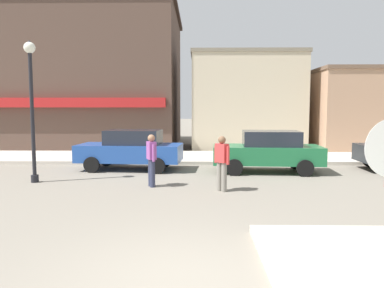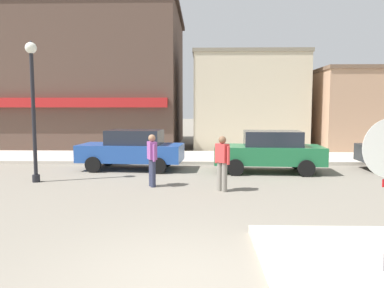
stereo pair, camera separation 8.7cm
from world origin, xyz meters
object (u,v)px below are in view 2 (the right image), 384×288
(parked_car_second, at_px, (269,151))
(pedestrian_crossing_far, at_px, (222,162))
(lamp_post, at_px, (33,91))
(parked_car_nearest, at_px, (132,149))
(pedestrian_crossing_near, at_px, (152,159))

(parked_car_second, distance_m, pedestrian_crossing_far, 3.83)
(lamp_post, height_order, parked_car_nearest, lamp_post)
(parked_car_second, xyz_separation_m, pedestrian_crossing_far, (-1.94, -3.30, 0.06))
(lamp_post, xyz_separation_m, pedestrian_crossing_near, (3.90, -0.61, -2.09))
(parked_car_nearest, distance_m, pedestrian_crossing_far, 5.05)
(parked_car_second, height_order, pedestrian_crossing_far, pedestrian_crossing_far)
(lamp_post, distance_m, pedestrian_crossing_far, 6.48)
(lamp_post, xyz_separation_m, pedestrian_crossing_far, (6.01, -1.21, -2.09))
(pedestrian_crossing_far, bearing_deg, parked_car_nearest, 131.11)
(lamp_post, bearing_deg, pedestrian_crossing_far, -11.40)
(lamp_post, xyz_separation_m, parked_car_nearest, (2.69, 2.60, -2.15))
(parked_car_nearest, relative_size, pedestrian_crossing_far, 2.56)
(lamp_post, xyz_separation_m, parked_car_second, (7.95, 2.09, -2.15))
(parked_car_nearest, height_order, parked_car_second, same)
(parked_car_nearest, xyz_separation_m, parked_car_second, (5.26, -0.51, 0.00))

